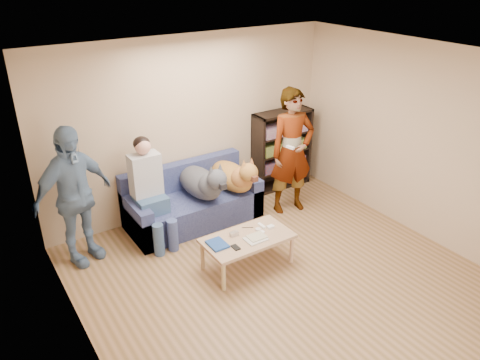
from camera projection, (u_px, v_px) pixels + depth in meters
ground at (296, 291)px, 5.44m from camera, size 5.00×5.00×0.00m
ceiling at (311, 66)px, 4.32m from camera, size 5.00×5.00×0.00m
wall_back at (191, 126)px, 6.77m from camera, size 4.50×0.00×4.50m
wall_left at (88, 260)px, 3.77m from camera, size 0.00×5.00×5.00m
wall_right at (438, 148)px, 5.99m from camera, size 0.00×5.00×5.00m
blanket at (242, 182)px, 6.94m from camera, size 0.39×0.33×0.13m
person_standing_right at (292, 152)px, 6.82m from camera, size 0.76×0.56×1.89m
person_standing_left at (74, 197)px, 5.64m from camera, size 1.14×0.76×1.79m
held_controller at (290, 147)px, 6.49m from camera, size 0.06×0.13×0.03m
notebook_blue at (217, 244)px, 5.55m from camera, size 0.20×0.26×0.03m
papers at (256, 239)px, 5.66m from camera, size 0.26×0.20×0.02m
magazine at (257, 237)px, 5.68m from camera, size 0.22×0.17×0.01m
camera_silver at (234, 234)px, 5.73m from camera, size 0.11×0.06×0.05m
controller_a at (261, 226)px, 5.92m from camera, size 0.04×0.13×0.03m
controller_b at (270, 227)px, 5.90m from camera, size 0.09×0.06×0.03m
headphone_cup_a at (262, 232)px, 5.79m from camera, size 0.07×0.07×0.02m
headphone_cup_b at (258, 229)px, 5.85m from camera, size 0.07×0.07×0.02m
pen_orange at (254, 243)px, 5.58m from camera, size 0.13×0.06×0.01m
pen_black at (248, 227)px, 5.90m from camera, size 0.13×0.08×0.01m
wallet at (236, 247)px, 5.49m from camera, size 0.07×0.12×0.02m
sofa at (192, 203)px, 6.78m from camera, size 1.90×0.85×0.82m
person_seated at (149, 188)px, 6.14m from camera, size 0.40×0.73×1.47m
dog_gray at (203, 182)px, 6.55m from camera, size 0.45×1.27×0.65m
dog_tan at (234, 176)px, 6.76m from camera, size 0.43×1.17×0.62m
coffee_table at (248, 240)px, 5.73m from camera, size 1.10×0.60×0.42m
bookshelf at (281, 148)px, 7.67m from camera, size 1.00×0.34×1.30m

